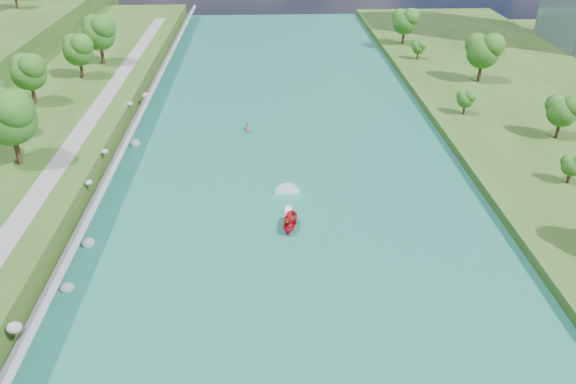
{
  "coord_description": "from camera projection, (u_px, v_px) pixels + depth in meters",
  "views": [
    {
      "loc": [
        -2.95,
        -47.16,
        39.35
      ],
      "look_at": [
        -0.1,
        18.11,
        2.5
      ],
      "focal_mm": 35.0,
      "sensor_mm": 36.0,
      "label": 1
    }
  ],
  "objects": [
    {
      "name": "riprap_bank",
      "position": [
        97.0,
        196.0,
        75.43
      ],
      "size": [
        3.96,
        236.0,
        4.52
      ],
      "color": "slate",
      "rests_on": "ground"
    },
    {
      "name": "ground",
      "position": [
        296.0,
        294.0,
        60.48
      ],
      "size": [
        260.0,
        260.0,
        0.0
      ],
      "primitive_type": "plane",
      "color": "#2D5119",
      "rests_on": "ground"
    },
    {
      "name": "motorboat",
      "position": [
        290.0,
        218.0,
        72.44
      ],
      "size": [
        3.6,
        19.11,
        2.0
      ],
      "rotation": [
        0.0,
        0.0,
        2.97
      ],
      "color": "red",
      "rests_on": "river_water"
    },
    {
      "name": "raft",
      "position": [
        247.0,
        129.0,
        98.99
      ],
      "size": [
        2.19,
        2.82,
        1.59
      ],
      "rotation": [
        0.0,
        0.0,
        0.14
      ],
      "color": "#95969D",
      "rests_on": "river_water"
    },
    {
      "name": "trees_east",
      "position": [
        525.0,
        110.0,
        89.85
      ],
      "size": [
        18.13,
        139.31,
        11.99
      ],
      "color": "#205216",
      "rests_on": "berm_east"
    },
    {
      "name": "riverside_path",
      "position": [
        45.0,
        183.0,
        74.91
      ],
      "size": [
        3.0,
        200.0,
        0.1
      ],
      "primitive_type": "cube",
      "color": "gray",
      "rests_on": "berm_west"
    },
    {
      "name": "river_water",
      "position": [
        288.0,
        201.0,
        77.86
      ],
      "size": [
        55.0,
        240.0,
        0.1
      ],
      "primitive_type": "cube",
      "color": "#1B6A59",
      "rests_on": "ground"
    }
  ]
}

